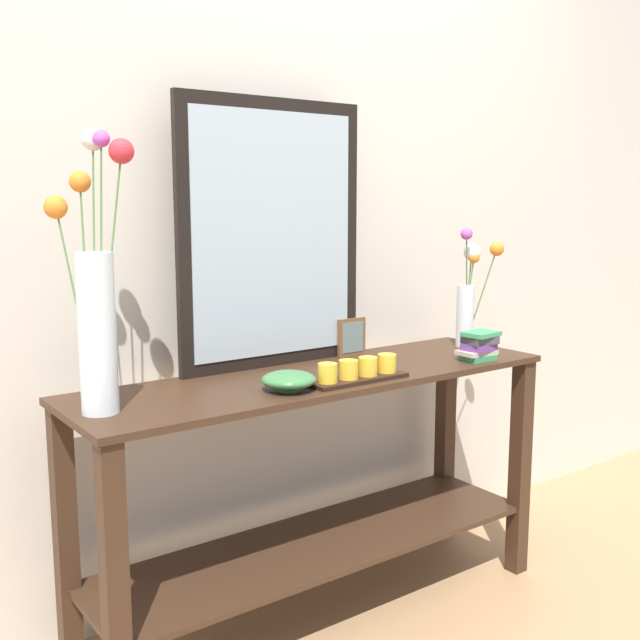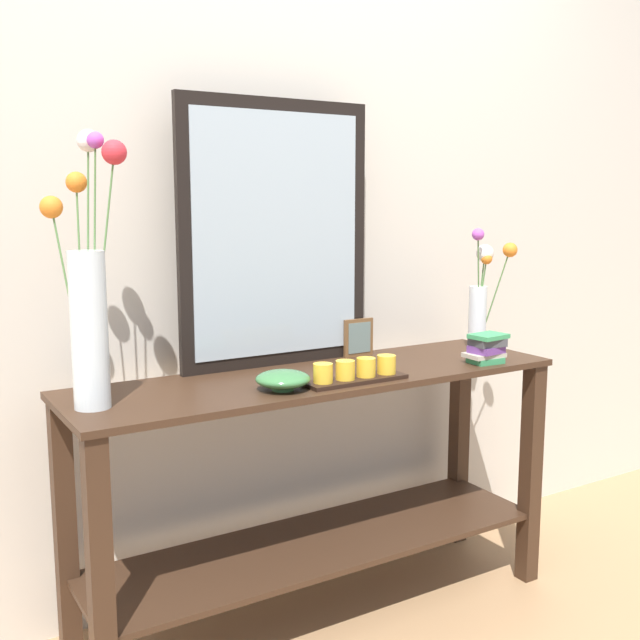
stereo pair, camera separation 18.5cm
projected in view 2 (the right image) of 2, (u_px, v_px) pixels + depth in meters
name	position (u px, v px, depth m)	size (l,w,h in m)	color
ground_plane	(320.00, 616.00, 2.42)	(7.00, 6.00, 0.02)	#A87F56
wall_back	(266.00, 186.00, 2.49)	(6.40, 0.08, 2.70)	beige
console_table	(320.00, 465.00, 2.34)	(1.54, 0.44, 0.78)	#382316
mirror_leaning	(276.00, 235.00, 2.36)	(0.65, 0.03, 0.83)	black
tall_vase_left	(89.00, 297.00, 1.89)	(0.20, 0.18, 0.70)	silver
vase_right	(482.00, 294.00, 2.65)	(0.16, 0.13, 0.43)	silver
candle_tray	(355.00, 372.00, 2.19)	(0.32, 0.09, 0.07)	black
picture_frame_small	(359.00, 337.00, 2.55)	(0.11, 0.01, 0.13)	brown
decorative_bowl	(283.00, 379.00, 2.10)	(0.15, 0.15, 0.06)	#38703D
book_stack	(486.00, 348.00, 2.44)	(0.13, 0.10, 0.10)	#388E56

